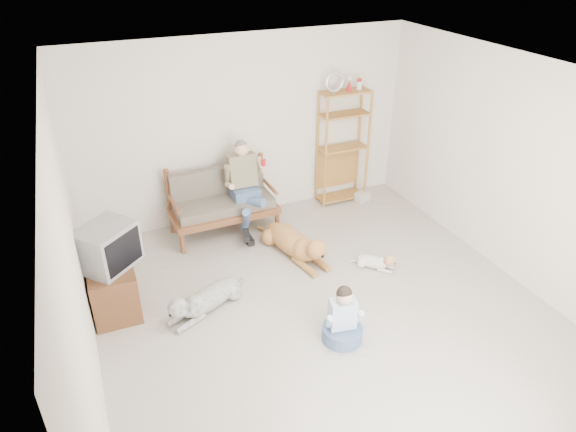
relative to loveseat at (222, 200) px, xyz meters
name	(u,v)px	position (x,y,z in m)	size (l,w,h in m)	color
floor	(329,316)	(0.54, -2.35, -0.49)	(5.50, 5.50, 0.00)	#BAB3A4
ceiling	(341,82)	(0.54, -2.35, 2.21)	(5.50, 5.50, 0.00)	white
wall_back	(246,129)	(0.54, 0.40, 0.86)	(5.00, 5.00, 0.00)	beige
wall_front	(551,422)	(0.54, -5.10, 0.86)	(5.00, 5.00, 0.00)	beige
wall_left	(74,270)	(-1.96, -2.35, 0.86)	(5.50, 5.50, 0.00)	beige
wall_right	(521,174)	(3.04, -2.35, 0.86)	(5.50, 5.50, 0.00)	beige
loveseat	(222,200)	(0.00, 0.00, 0.00)	(1.51, 0.73, 0.95)	brown
man	(246,195)	(0.29, -0.23, 0.14)	(0.52, 0.74, 1.20)	slate
etagere	(343,146)	(2.04, 0.20, 0.44)	(0.80, 0.35, 2.10)	#AA7235
book_stack	(362,197)	(2.35, 0.01, -0.42)	(0.22, 0.16, 0.14)	silver
tv_stand	(112,285)	(-1.68, -1.19, -0.19)	(0.51, 0.91, 0.60)	brown
crt_tv	(107,247)	(-1.65, -1.24, 0.36)	(0.76, 0.75, 0.50)	gray
wall_outlet	(169,209)	(-0.71, 0.38, -0.19)	(0.12, 0.02, 0.08)	white
golden_retriever	(296,244)	(0.70, -1.04, -0.30)	(0.58, 1.46, 0.45)	#C17C43
shaggy_dog	(204,300)	(-0.74, -1.68, -0.34)	(1.13, 0.67, 0.37)	white
terrier	(377,262)	(1.56, -1.74, -0.39)	(0.48, 0.49, 0.24)	silver
child	(343,321)	(0.50, -2.72, -0.24)	(0.44, 0.44, 0.69)	slate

